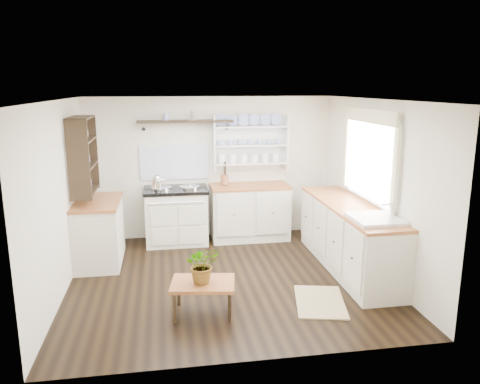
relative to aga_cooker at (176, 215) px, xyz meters
name	(u,v)px	position (x,y,z in m)	size (l,w,h in m)	color
floor	(227,279)	(0.59, -1.57, -0.45)	(4.00, 3.80, 0.01)	black
wall_back	(211,168)	(0.59, 0.33, 0.70)	(4.00, 0.02, 2.30)	beige
wall_right	(376,188)	(2.59, -1.57, 0.70)	(0.02, 3.80, 2.30)	beige
wall_left	(59,199)	(-1.41, -1.57, 0.70)	(0.02, 3.80, 2.30)	beige
ceiling	(226,100)	(0.59, -1.57, 1.85)	(4.00, 3.80, 0.01)	white
window	(369,155)	(2.54, -1.42, 1.11)	(0.08, 1.55, 1.22)	white
aga_cooker	(176,215)	(0.00, 0.00, 0.00)	(1.00, 0.69, 0.92)	#EDE6CD
back_cabinets	(250,211)	(1.19, 0.03, 0.01)	(1.27, 0.63, 0.90)	beige
right_cabinets	(349,236)	(2.29, -1.47, 0.01)	(0.62, 2.43, 0.90)	beige
belfast_sink	(375,228)	(2.29, -2.22, 0.35)	(0.55, 0.60, 0.45)	white
left_cabinets	(99,231)	(-1.11, -0.67, 0.01)	(0.62, 1.13, 0.90)	beige
plate_rack	(250,142)	(1.24, 0.29, 1.10)	(1.20, 0.22, 0.90)	white
high_shelf	(185,122)	(0.19, 0.21, 1.45)	(1.50, 0.29, 0.16)	black
left_shelving	(83,155)	(-1.25, -0.67, 1.10)	(0.28, 0.80, 1.05)	black
kettle	(157,182)	(-0.28, -0.12, 0.58)	(0.17, 0.17, 0.20)	silver
utensil_crock	(225,179)	(0.79, 0.11, 0.53)	(0.13, 0.13, 0.15)	brown
center_table	(203,286)	(0.21, -2.47, -0.13)	(0.75, 0.59, 0.37)	brown
potted_plant	(203,264)	(0.21, -2.47, 0.13)	(0.37, 0.32, 0.41)	#3F7233
floor_rug	(320,302)	(1.57, -2.43, -0.45)	(0.55, 0.85, 0.02)	#938355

